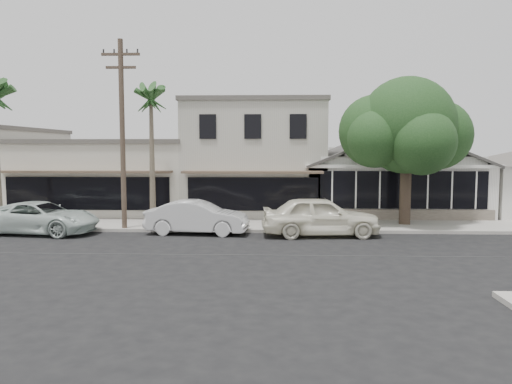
{
  "coord_description": "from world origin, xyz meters",
  "views": [
    {
      "loc": [
        -1.8,
        -18.14,
        3.95
      ],
      "look_at": [
        -2.73,
        6.0,
        1.83
      ],
      "focal_mm": 35.0,
      "sensor_mm": 36.0,
      "label": 1
    }
  ],
  "objects_px": {
    "car_2": "(41,218)",
    "shade_tree": "(405,129)",
    "utility_pole": "(122,130)",
    "car_1": "(197,217)",
    "car_0": "(321,216)"
  },
  "relations": [
    {
      "from": "car_2",
      "to": "shade_tree",
      "type": "height_order",
      "value": "shade_tree"
    },
    {
      "from": "utility_pole",
      "to": "car_1",
      "type": "distance_m",
      "value": 5.44
    },
    {
      "from": "car_1",
      "to": "car_2",
      "type": "height_order",
      "value": "car_1"
    },
    {
      "from": "utility_pole",
      "to": "car_1",
      "type": "bearing_deg",
      "value": -10.13
    },
    {
      "from": "car_2",
      "to": "shade_tree",
      "type": "relative_size",
      "value": 0.72
    },
    {
      "from": "car_0",
      "to": "car_2",
      "type": "distance_m",
      "value": 12.91
    },
    {
      "from": "car_2",
      "to": "shade_tree",
      "type": "bearing_deg",
      "value": -73.35
    },
    {
      "from": "utility_pole",
      "to": "shade_tree",
      "type": "distance_m",
      "value": 13.81
    },
    {
      "from": "shade_tree",
      "to": "car_2",
      "type": "bearing_deg",
      "value": -170.56
    },
    {
      "from": "car_0",
      "to": "shade_tree",
      "type": "bearing_deg",
      "value": -59.8
    },
    {
      "from": "car_0",
      "to": "car_2",
      "type": "bearing_deg",
      "value": 85.54
    },
    {
      "from": "car_1",
      "to": "shade_tree",
      "type": "bearing_deg",
      "value": -70.13
    },
    {
      "from": "car_0",
      "to": "car_1",
      "type": "distance_m",
      "value": 5.66
    },
    {
      "from": "car_0",
      "to": "car_1",
      "type": "xyz_separation_m",
      "value": [
        -5.64,
        0.34,
        -0.13
      ]
    },
    {
      "from": "car_0",
      "to": "shade_tree",
      "type": "distance_m",
      "value": 6.68
    }
  ]
}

